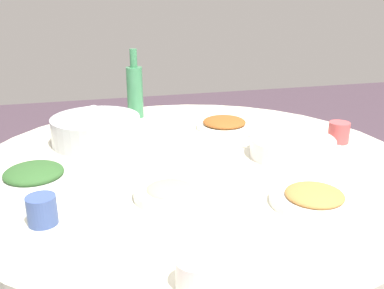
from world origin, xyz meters
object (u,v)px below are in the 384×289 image
at_px(tea_cup_near, 196,274).
at_px(dish_greens, 34,176).
at_px(dish_stirfry, 224,124).
at_px(dish_tofu_braise, 314,198).
at_px(green_bottle, 135,90).
at_px(round_dining_table, 194,192).
at_px(dish_noodles, 170,192).
at_px(tea_cup_side, 339,132).
at_px(tea_cup_far, 42,210).
at_px(rice_bowl, 96,129).
at_px(soup_bowl, 292,148).

bearing_deg(tea_cup_near, dish_greens, -149.48).
height_order(dish_stirfry, dish_tofu_braise, same).
relative_size(dish_stirfry, dish_tofu_braise, 0.95).
height_order(dish_greens, green_bottle, green_bottle).
relative_size(round_dining_table, green_bottle, 4.95).
height_order(dish_tofu_braise, tea_cup_near, tea_cup_near).
bearing_deg(tea_cup_near, dish_noodles, 175.71).
xyz_separation_m(dish_stirfry, tea_cup_side, (0.25, 0.34, 0.02)).
distance_m(tea_cup_near, tea_cup_side, 0.94).
bearing_deg(dish_greens, tea_cup_side, 95.48).
height_order(dish_noodles, tea_cup_far, tea_cup_far).
relative_size(dish_tofu_braise, tea_cup_far, 3.23).
relative_size(rice_bowl, tea_cup_far, 4.39).
bearing_deg(dish_stirfry, dish_greens, -62.52).
distance_m(rice_bowl, dish_noodles, 0.51).
relative_size(green_bottle, tea_cup_far, 4.06).
bearing_deg(round_dining_table, soup_bowl, 84.34).
xyz_separation_m(dish_stirfry, tea_cup_near, (0.89, -0.35, 0.01)).
bearing_deg(tea_cup_far, dish_noodles, 100.31).
xyz_separation_m(tea_cup_near, tea_cup_far, (-0.31, -0.29, 0.00)).
bearing_deg(tea_cup_side, soup_bowl, -69.44).
xyz_separation_m(round_dining_table, dish_noodles, (0.22, -0.12, 0.12)).
height_order(dish_noodles, tea_cup_side, tea_cup_side).
height_order(round_dining_table, dish_noodles, dish_noodles).
relative_size(round_dining_table, tea_cup_far, 20.08).
bearing_deg(dish_tofu_braise, tea_cup_near, -56.87).
bearing_deg(round_dining_table, rice_bowl, -131.88).
distance_m(soup_bowl, tea_cup_far, 0.79).
xyz_separation_m(dish_noodles, dish_greens, (-0.18, -0.35, 0.01)).
bearing_deg(round_dining_table, tea_cup_far, -57.09).
bearing_deg(tea_cup_side, rice_bowl, -104.00).
height_order(rice_bowl, dish_tofu_braise, rice_bowl).
distance_m(dish_noodles, tea_cup_far, 0.32).
distance_m(dish_stirfry, green_bottle, 0.40).
height_order(round_dining_table, tea_cup_near, tea_cup_near).
bearing_deg(dish_noodles, round_dining_table, 151.56).
relative_size(soup_bowl, green_bottle, 0.96).
xyz_separation_m(soup_bowl, green_bottle, (-0.57, -0.43, 0.08)).
xyz_separation_m(green_bottle, tea_cup_side, (0.49, 0.65, -0.08)).
bearing_deg(soup_bowl, rice_bowl, -115.42).
height_order(dish_noodles, dish_tofu_braise, dish_tofu_braise).
bearing_deg(green_bottle, round_dining_table, 11.51).
bearing_deg(tea_cup_side, tea_cup_far, -71.17).
height_order(round_dining_table, rice_bowl, rice_bowl).
bearing_deg(dish_noodles, tea_cup_side, 112.61).
relative_size(dish_stirfry, green_bottle, 0.76).
relative_size(dish_greens, dish_tofu_braise, 0.96).
xyz_separation_m(round_dining_table, dish_stirfry, (-0.30, 0.20, 0.12)).
bearing_deg(rice_bowl, tea_cup_near, 9.11).
xyz_separation_m(dish_tofu_braise, tea_cup_far, (-0.07, -0.66, 0.02)).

